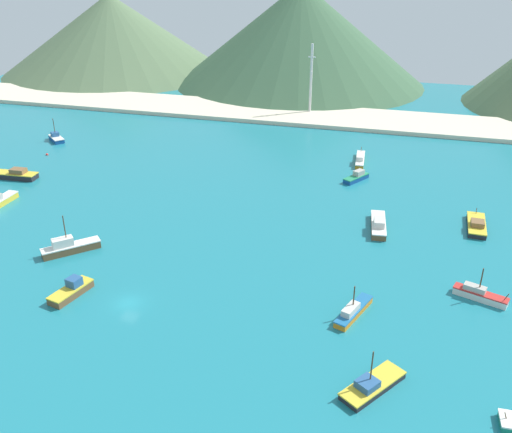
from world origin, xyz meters
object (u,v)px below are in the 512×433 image
at_px(fishing_boat_5, 479,294).
at_px(radio_tower, 311,79).
at_px(fishing_boat_11, 69,247).
at_px(fishing_boat_9, 378,225).
at_px(fishing_boat_10, 353,311).
at_px(fishing_boat_8, 372,385).
at_px(fishing_boat_0, 15,175).
at_px(fishing_boat_7, 71,290).
at_px(fishing_boat_1, 357,177).
at_px(fishing_boat_3, 56,138).
at_px(fishing_boat_6, 477,225).
at_px(fishing_boat_4, 360,159).
at_px(buoy_0, 47,155).

xyz_separation_m(fishing_boat_5, radio_tower, (-44.34, 95.55, 10.47)).
bearing_deg(fishing_boat_11, fishing_boat_9, 24.90).
bearing_deg(fishing_boat_10, radio_tower, 104.04).
relative_size(fishing_boat_8, fishing_boat_10, 1.01).
bearing_deg(fishing_boat_5, fishing_boat_8, -120.42).
distance_m(fishing_boat_0, fishing_boat_8, 98.26).
bearing_deg(fishing_boat_7, fishing_boat_8, -9.91).
relative_size(fishing_boat_0, fishing_boat_8, 1.20).
height_order(fishing_boat_1, fishing_boat_8, fishing_boat_8).
height_order(fishing_boat_9, fishing_boat_11, fishing_boat_11).
bearing_deg(fishing_boat_3, fishing_boat_0, -75.64).
bearing_deg(fishing_boat_1, fishing_boat_8, -82.08).
bearing_deg(fishing_boat_11, fishing_boat_8, -20.03).
xyz_separation_m(fishing_boat_9, fishing_boat_10, (-1.38, -29.22, -0.12)).
distance_m(fishing_boat_3, fishing_boat_6, 111.44).
bearing_deg(fishing_boat_9, fishing_boat_4, 101.46).
distance_m(fishing_boat_1, radio_tower, 57.17).
distance_m(fishing_boat_9, radio_tower, 81.34).
relative_size(fishing_boat_6, fishing_boat_9, 0.92).
xyz_separation_m(fishing_boat_9, fishing_boat_11, (-51.67, -23.98, 0.20)).
xyz_separation_m(fishing_boat_0, fishing_boat_7, (39.76, -39.00, -0.01)).
bearing_deg(fishing_boat_0, buoy_0, 98.65).
distance_m(fishing_boat_3, fishing_boat_8, 118.98).
distance_m(fishing_boat_7, radio_tower, 113.09).
bearing_deg(fishing_boat_8, radio_tower, 104.20).
distance_m(buoy_0, radio_tower, 81.99).
bearing_deg(fishing_boat_1, fishing_boat_3, 175.43).
distance_m(fishing_boat_0, fishing_boat_11, 42.06).
bearing_deg(fishing_boat_9, radio_tower, 110.04).
height_order(fishing_boat_1, fishing_boat_4, fishing_boat_4).
bearing_deg(fishing_boat_4, fishing_boat_11, -126.57).
height_order(fishing_boat_3, fishing_boat_8, fishing_boat_3).
height_order(fishing_boat_6, fishing_boat_8, fishing_boat_8).
bearing_deg(fishing_boat_9, buoy_0, 167.33).
xyz_separation_m(fishing_boat_4, fishing_boat_11, (-44.40, -59.85, 0.32)).
bearing_deg(fishing_boat_4, fishing_boat_1, -87.68).
distance_m(fishing_boat_5, fishing_boat_8, 27.84).
bearing_deg(fishing_boat_7, fishing_boat_10, 8.61).
height_order(fishing_boat_8, buoy_0, fishing_boat_8).
xyz_separation_m(buoy_0, radio_tower, (58.42, 56.43, 11.17)).
bearing_deg(fishing_boat_10, fishing_boat_3, 146.28).
height_order(fishing_boat_4, fishing_boat_5, fishing_boat_5).
xyz_separation_m(fishing_boat_6, fishing_boat_8, (-15.46, -49.04, -0.06)).
xyz_separation_m(fishing_boat_8, buoy_0, (-88.66, 63.12, -0.53)).
relative_size(fishing_boat_4, fishing_boat_5, 1.37).
height_order(fishing_boat_10, fishing_boat_11, fishing_boat_11).
bearing_deg(buoy_0, fishing_boat_9, -12.67).
distance_m(fishing_boat_3, fishing_boat_5, 118.33).
bearing_deg(fishing_boat_10, fishing_boat_7, -171.39).
relative_size(fishing_boat_0, fishing_boat_1, 1.54).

